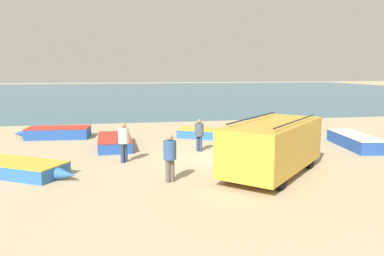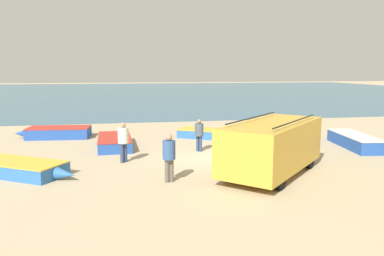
% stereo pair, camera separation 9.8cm
% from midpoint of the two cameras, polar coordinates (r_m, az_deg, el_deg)
% --- Properties ---
extents(ground_plane, '(200.00, 200.00, 0.00)m').
position_cam_midpoint_polar(ground_plane, '(17.07, 3.22, -4.56)').
color(ground_plane, tan).
extents(sea_water, '(120.00, 80.00, 0.01)m').
position_cam_midpoint_polar(sea_water, '(68.34, -7.32, 5.52)').
color(sea_water, '#33607A').
rests_on(sea_water, ground_plane).
extents(parked_van, '(5.30, 5.37, 2.15)m').
position_cam_midpoint_polar(parked_van, '(14.60, 12.10, -2.55)').
color(parked_van, gold).
rests_on(parked_van, ground_plane).
extents(fishing_rowboat_0, '(5.25, 3.58, 0.51)m').
position_cam_midpoint_polar(fishing_rowboat_0, '(21.75, 4.09, -0.96)').
color(fishing_rowboat_0, '#2D66AD').
rests_on(fishing_rowboat_0, ground_plane).
extents(fishing_rowboat_1, '(4.39, 3.28, 0.53)m').
position_cam_midpoint_polar(fishing_rowboat_1, '(15.69, -24.87, -5.61)').
color(fishing_rowboat_1, '#2D66AD').
rests_on(fishing_rowboat_1, ground_plane).
extents(fishing_rowboat_2, '(1.86, 4.96, 0.66)m').
position_cam_midpoint_polar(fishing_rowboat_2, '(21.24, 23.17, -1.70)').
color(fishing_rowboat_2, '#234CA3').
rests_on(fishing_rowboat_2, ground_plane).
extents(fishing_rowboat_3, '(4.35, 1.97, 0.63)m').
position_cam_midpoint_polar(fishing_rowboat_3, '(23.31, -20.09, -0.66)').
color(fishing_rowboat_3, '#234CA3').
rests_on(fishing_rowboat_3, ground_plane).
extents(fishing_rowboat_4, '(1.77, 4.45, 0.55)m').
position_cam_midpoint_polar(fishing_rowboat_4, '(19.84, -11.87, -2.02)').
color(fishing_rowboat_4, '#234CA3').
rests_on(fishing_rowboat_4, ground_plane).
extents(fishing_rowboat_5, '(3.89, 2.79, 0.59)m').
position_cam_midpoint_polar(fishing_rowboat_5, '(24.93, 12.36, 0.23)').
color(fishing_rowboat_5, navy).
rests_on(fishing_rowboat_5, ground_plane).
extents(fisherman_0, '(0.42, 0.42, 1.59)m').
position_cam_midpoint_polar(fisherman_0, '(18.22, 0.96, -0.64)').
color(fisherman_0, navy).
rests_on(fisherman_0, ground_plane).
extents(fisherman_1, '(0.46, 0.46, 1.75)m').
position_cam_midpoint_polar(fisherman_1, '(16.28, -10.55, -1.61)').
color(fisherman_1, navy).
rests_on(fisherman_1, ground_plane).
extents(fisherman_2, '(0.45, 0.45, 1.73)m').
position_cam_midpoint_polar(fisherman_2, '(13.25, -3.60, -3.93)').
color(fisherman_2, '#5B564C').
rests_on(fisherman_2, ground_plane).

